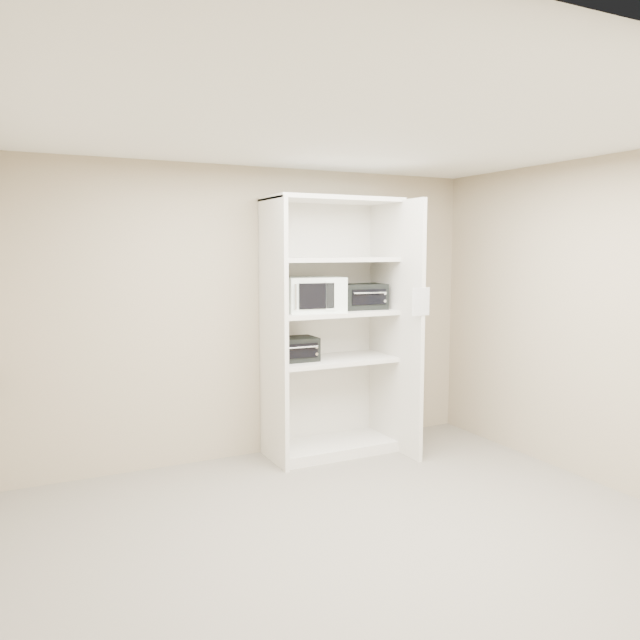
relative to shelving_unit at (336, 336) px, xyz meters
name	(u,v)px	position (x,y,z in m)	size (l,w,h in m)	color
floor	(366,538)	(-0.67, -1.70, -1.13)	(4.50, 4.00, 0.01)	slate
ceiling	(369,129)	(-0.67, -1.70, 1.57)	(4.50, 4.00, 0.01)	white
wall_back	(259,313)	(-0.67, 0.30, 0.22)	(4.50, 0.02, 2.70)	tan
wall_right	(606,323)	(1.58, -1.70, 0.22)	(0.02, 4.00, 2.70)	tan
shelving_unit	(336,336)	(0.00, 0.00, 0.00)	(1.24, 0.92, 2.42)	silver
microwave	(313,294)	(-0.24, 0.01, 0.40)	(0.53, 0.41, 0.32)	white
toaster_oven_upper	(362,296)	(0.30, 0.02, 0.36)	(0.43, 0.32, 0.24)	black
toaster_oven_lower	(295,349)	(-0.42, 0.02, -0.10)	(0.39, 0.29, 0.22)	black
paper_sign	(421,302)	(0.52, -0.63, 0.35)	(0.19, 0.01, 0.24)	white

